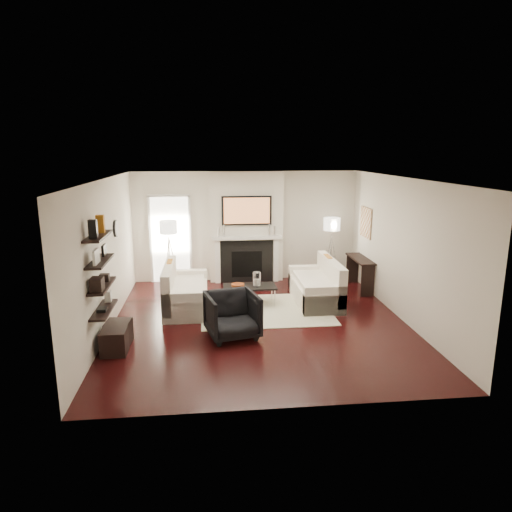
{
  "coord_description": "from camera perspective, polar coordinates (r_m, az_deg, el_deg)",
  "views": [
    {
      "loc": [
        -0.93,
        -8.13,
        3.19
      ],
      "look_at": [
        0.0,
        0.6,
        1.15
      ],
      "focal_mm": 32.0,
      "sensor_mm": 36.0,
      "label": 1
    }
  ],
  "objects": [
    {
      "name": "decor_magfile_a",
      "position": [
        7.15,
        -19.71,
        3.2
      ],
      "size": [
        0.12,
        0.1,
        0.28
      ],
      "primitive_type": "cube",
      "color": "black",
      "rests_on": "shelf_top"
    },
    {
      "name": "copper_bowl",
      "position": [
        9.54,
        -2.29,
        -3.64
      ],
      "size": [
        0.27,
        0.27,
        0.05
      ],
      "primitive_type": "cylinder",
      "color": "#C05020",
      "rests_on": "coffee_table"
    },
    {
      "name": "chimney_breast",
      "position": [
        11.19,
        -1.23,
        3.62
      ],
      "size": [
        1.8,
        0.25,
        2.7
      ],
      "primitive_type": "cube",
      "color": "silver",
      "rests_on": "floor"
    },
    {
      "name": "pillow_right_charcoal",
      "position": [
        9.57,
        9.86,
        -2.08
      ],
      "size": [
        0.1,
        0.4,
        0.4
      ],
      "primitive_type": "cube",
      "color": "black",
      "rests_on": "loveseat_right_cushion"
    },
    {
      "name": "coffee_table",
      "position": [
        9.58,
        -0.79,
        -3.86
      ],
      "size": [
        1.1,
        0.55,
        0.04
      ],
      "primitive_type": "cube",
      "color": "black",
      "rests_on": "floor"
    },
    {
      "name": "lamp_right_post",
      "position": [
        11.36,
        9.3,
        -0.27
      ],
      "size": [
        0.02,
        0.02,
        1.2
      ],
      "primitive_type": "cylinder",
      "color": "silver",
      "rests_on": "floor"
    },
    {
      "name": "decor_magfile_b",
      "position": [
        7.61,
        -18.89,
        3.82
      ],
      "size": [
        0.12,
        0.1,
        0.28
      ],
      "primitive_type": "cube",
      "color": "#B86C16",
      "rests_on": "shelf_top"
    },
    {
      "name": "shelf_top",
      "position": [
        7.44,
        -19.14,
        2.37
      ],
      "size": [
        0.25,
        1.0,
        0.04
      ],
      "primitive_type": "cube",
      "color": "black",
      "rests_on": "wall_left"
    },
    {
      "name": "lamp_right_leg_b",
      "position": [
        11.43,
        8.91,
        -0.17
      ],
      "size": [
        0.14,
        0.22,
        1.23
      ],
      "primitive_type": "cylinder",
      "rotation": [
        0.18,
        0.0,
        0.52
      ],
      "color": "silver",
      "rests_on": "floor"
    },
    {
      "name": "coffee_leg_sw",
      "position": [
        9.82,
        -3.82,
        -4.74
      ],
      "size": [
        0.02,
        0.02,
        0.38
      ],
      "primitive_type": "cylinder",
      "color": "silver",
      "rests_on": "floor"
    },
    {
      "name": "lamp_left_leg_c",
      "position": [
        10.87,
        -11.05,
        -0.95
      ],
      "size": [
        0.14,
        0.22,
        1.23
      ],
      "primitive_type": "cylinder",
      "rotation": [
        0.18,
        0.0,
        2.62
      ],
      "color": "silver",
      "rests_on": "floor"
    },
    {
      "name": "lamp_left_shade",
      "position": [
        10.78,
        -10.91,
        3.57
      ],
      "size": [
        0.4,
        0.4,
        0.3
      ],
      "primitive_type": "cylinder",
      "color": "white",
      "rests_on": "lamp_left_post"
    },
    {
      "name": "decor_box_small",
      "position": [
        7.79,
        -18.41,
        -2.58
      ],
      "size": [
        0.15,
        0.12,
        0.12
      ],
      "primitive_type": "cube",
      "color": "black",
      "rests_on": "shelf_lower"
    },
    {
      "name": "lamp_right_leg_c",
      "position": [
        11.25,
        9.16,
        -0.39
      ],
      "size": [
        0.14,
        0.22,
        1.23
      ],
      "primitive_type": "cylinder",
      "rotation": [
        0.18,
        0.0,
        2.62
      ],
      "color": "silver",
      "rests_on": "floor"
    },
    {
      "name": "rug",
      "position": [
        9.38,
        1.22,
        -6.77
      ],
      "size": [
        2.6,
        2.0,
        0.01
      ],
      "primitive_type": "cube",
      "color": "beige",
      "rests_on": "floor"
    },
    {
      "name": "mantel_shelf",
      "position": [
        11.05,
        -1.14,
        2.29
      ],
      "size": [
        1.7,
        0.18,
        0.07
      ],
      "primitive_type": "cube",
      "color": "white",
      "rests_on": "chimney_breast"
    },
    {
      "name": "door_trim_l",
      "position": [
        11.38,
        -13.04,
        1.91
      ],
      "size": [
        0.06,
        0.06,
        2.16
      ],
      "primitive_type": "cube",
      "color": "white",
      "rests_on": "floor"
    },
    {
      "name": "coffee_leg_se",
      "position": [
        9.9,
        1.99,
        -4.56
      ],
      "size": [
        0.02,
        0.02,
        0.38
      ],
      "primitive_type": "cylinder",
      "color": "silver",
      "rests_on": "floor"
    },
    {
      "name": "shelf_bottom",
      "position": [
        7.74,
        -18.47,
        -6.39
      ],
      "size": [
        0.25,
        1.0,
        0.03
      ],
      "primitive_type": "cube",
      "color": "black",
      "rests_on": "wall_left"
    },
    {
      "name": "lamp_left_leg_b",
      "position": [
        11.05,
        -10.97,
        -0.71
      ],
      "size": [
        0.14,
        0.22,
        1.23
      ],
      "primitive_type": "cylinder",
      "rotation": [
        0.18,
        0.0,
        0.52
      ],
      "color": "silver",
      "rests_on": "floor"
    },
    {
      "name": "decor_frame_b",
      "position": [
        7.8,
        -18.46,
        0.7
      ],
      "size": [
        0.04,
        0.22,
        0.18
      ],
      "primitive_type": "cube",
      "color": "black",
      "rests_on": "shelf_upper"
    },
    {
      "name": "door_trim_r",
      "position": [
        11.3,
        -8.2,
        2.04
      ],
      "size": [
        0.06,
        0.06,
        2.16
      ],
      "primitive_type": "cube",
      "color": "white",
      "rests_on": "floor"
    },
    {
      "name": "candlestick_r_tall",
      "position": [
        11.09,
        1.68,
        3.3
      ],
      "size": [
        0.04,
        0.04,
        0.3
      ],
      "primitive_type": "cylinder",
      "color": "silver",
      "rests_on": "mantel_shelf"
    },
    {
      "name": "hallway_panel",
      "position": [
        11.35,
        -10.62,
        1.99
      ],
      "size": [
        0.9,
        0.02,
        2.1
      ],
      "primitive_type": "cube",
      "color": "white",
      "rests_on": "floor"
    },
    {
      "name": "console_leg_n",
      "position": [
        10.44,
        13.78,
        -3.06
      ],
      "size": [
        0.3,
        0.04,
        0.71
      ],
      "primitive_type": "cube",
      "color": "black",
      "rests_on": "floor"
    },
    {
      "name": "pillow_right_orange",
      "position": [
        10.12,
        8.94,
        -1.14
      ],
      "size": [
        0.1,
        0.42,
        0.42
      ],
      "primitive_type": "cube",
      "color": "#B86C16",
      "rests_on": "loveseat_right_cushion"
    },
    {
      "name": "hurricane_candle",
      "position": [
        9.56,
        0.1,
        -3.28
      ],
      "size": [
        0.1,
        0.1,
        0.15
      ],
      "primitive_type": "cylinder",
      "color": "white",
      "rests_on": "coffee_table"
    },
    {
      "name": "mantel_pilaster_l",
      "position": [
        11.16,
        -4.83,
        -0.65
      ],
      "size": [
        0.12,
        0.08,
        1.1
      ],
      "primitive_type": "cube",
      "color": "white",
      "rests_on": "floor"
    },
    {
      "name": "candlestick_l_tall",
      "position": [
        11.0,
        -4.01,
        3.19
      ],
      "size": [
        0.04,
        0.04,
        0.3
      ],
      "primitive_type": "cylinder",
      "color": "silver",
      "rests_on": "mantel_shelf"
    },
    {
      "name": "decor_books",
      "position": [
        7.64,
        -18.65,
        -6.33
      ],
      "size": [
        0.14,
        0.2,
        0.05
      ],
      "primitive_type": "cube",
      "color": "black",
      "rests_on": "shelf_bottom"
    },
    {
      "name": "lamp_left_post",
      "position": [
        10.95,
        -10.72,
        -0.82
      ],
      "size": [
        0.02,
        0.02,
        1.2
      ],
      "primitive_type": "cylinder",
      "color": "silver",
      "rests_on": "floor"
    },
    {
      "name": "mantel_pilaster_r",
      "position": [
        11.28,
        2.51,
        -0.46
      ],
      "size": [
        0.12,
        0.08,
        1.1
      ],
      "primitive_type": "cube",
      "color": "white",
      "rests_on": "floor"
    },
    {
      "name": "loveseat_right_back",
      "position": [
        9.89,
        9.34,
        -2.71
      ],
      "size": [
        0.18,
        1.8,
        0.8
      ],
      "primitive_type": "cube",
      "color": "white",
      "rests_on": "floor"
    },
    {
      "name": "fireplace_surround",
      "position": [
        11.23,
        -1.15,
        -0.67
      ],
      "size": [
        1.3,
        0.02,
        1.04
      ],
      "primitive_type": "cube",
      "color": "black",
      "rests_on": "floor"
    },
    {
      "name": "shelf_lower",
      "position": [
        7.62,
        -18.69,
        -3.55
      ],
      "size": [
        0.25,
        1.0,
        0.04
      ],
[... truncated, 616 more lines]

